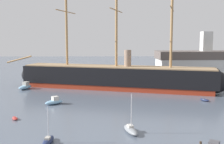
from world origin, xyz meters
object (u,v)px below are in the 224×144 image
tall_ship (116,77)px  motorboat_alongside_bow (54,102)px  dinghy_distant_centre (126,82)px  dinghy_mid_left (15,118)px  dinghy_alongside_stern (204,100)px  sailboat_foreground_left (48,140)px  motorboat_far_left (25,87)px  sailboat_near_centre (131,130)px

tall_ship → motorboat_alongside_bow: 23.00m
motorboat_alongside_bow → dinghy_distant_centre: motorboat_alongside_bow is taller
tall_ship → dinghy_distant_centre: 12.09m
dinghy_mid_left → dinghy_alongside_stern: size_ratio=0.84×
dinghy_mid_left → dinghy_alongside_stern: bearing=19.1°
sailboat_foreground_left → dinghy_alongside_stern: (30.02, 24.42, -0.14)m
tall_ship → dinghy_distant_centre: bearing=71.4°
sailboat_foreground_left → motorboat_alongside_bow: 22.68m
dinghy_mid_left → dinghy_alongside_stern: (37.93, 13.13, 0.05)m
tall_ship → dinghy_distant_centre: (3.73, 11.10, -3.03)m
tall_ship → sailboat_foreground_left: (-10.99, -40.43, -2.96)m
sailboat_foreground_left → motorboat_alongside_bow: sailboat_foreground_left is taller
tall_ship → sailboat_foreground_left: bearing=-105.2°
tall_ship → motorboat_alongside_bow: (-14.09, -17.97, -2.78)m
dinghy_mid_left → sailboat_foreground_left: bearing=-55.0°
dinghy_distant_centre → motorboat_far_left: bearing=-159.8°
tall_ship → sailboat_foreground_left: tall_ship is taller
tall_ship → dinghy_mid_left: tall_ship is taller
sailboat_foreground_left → motorboat_alongside_bow: size_ratio=1.17×
tall_ship → dinghy_alongside_stern: (19.04, -16.01, -3.09)m
sailboat_near_centre → motorboat_alongside_bow: (-14.51, 18.59, 0.10)m
tall_ship → motorboat_far_left: 25.41m
sailboat_foreground_left → sailboat_near_centre: size_ratio=0.84×
sailboat_near_centre → dinghy_mid_left: (-19.32, 7.42, -0.26)m
tall_ship → sailboat_near_centre: (0.42, -36.56, -2.88)m
sailboat_foreground_left → dinghy_mid_left: 13.79m
motorboat_far_left → tall_ship: bearing=-1.0°
motorboat_alongside_bow → dinghy_distant_centre: size_ratio=1.34×
sailboat_foreground_left → motorboat_far_left: bearing=109.3°
motorboat_alongside_bow → dinghy_alongside_stern: bearing=3.4°
dinghy_distant_centre → sailboat_foreground_left: bearing=-105.9°
tall_ship → dinghy_mid_left: (-18.90, -29.14, -3.14)m
sailboat_near_centre → dinghy_distant_centre: size_ratio=1.89×
dinghy_alongside_stern → dinghy_distant_centre: dinghy_distant_centre is taller
dinghy_mid_left → motorboat_far_left: motorboat_far_left is taller
sailboat_foreground_left → dinghy_alongside_stern: size_ratio=1.94×
motorboat_far_left → dinghy_mid_left: bearing=-77.8°
tall_ship → motorboat_alongside_bow: size_ratio=14.84×
dinghy_mid_left → dinghy_alongside_stern: 40.14m
tall_ship → motorboat_far_left: bearing=179.0°
dinghy_alongside_stern → sailboat_near_centre: bearing=-132.2°
sailboat_foreground_left → tall_ship: bearing=74.8°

